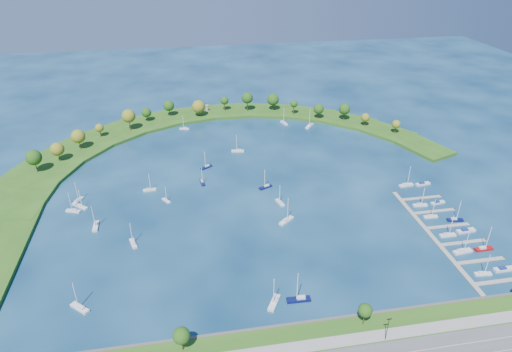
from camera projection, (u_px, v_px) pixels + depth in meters
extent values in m
plane|color=#07213D|center=(249.00, 187.00, 251.95)|extent=(700.00, 700.00, 0.00)
cube|color=#474442|center=(293.00, 325.00, 163.24)|extent=(420.00, 1.20, 1.80)
cube|color=gray|center=(301.00, 347.00, 153.82)|extent=(420.00, 5.00, 0.12)
cylinder|color=#382314|center=(182.00, 344.00, 151.72)|extent=(0.56, 0.56, 5.25)
sphere|color=#1E4511|center=(181.00, 336.00, 149.86)|extent=(6.00, 6.00, 6.00)
cylinder|color=#382314|center=(364.00, 319.00, 161.43)|extent=(0.56, 0.56, 5.60)
sphere|color=#1E4511|center=(365.00, 311.00, 159.56)|extent=(5.20, 5.20, 5.20)
cylinder|color=black|center=(387.00, 330.00, 154.22)|extent=(0.24, 0.24, 10.00)
cube|color=#275015|center=(13.00, 199.00, 239.10)|extent=(43.73, 48.72, 2.00)
cube|color=#275015|center=(42.00, 172.00, 265.93)|extent=(50.23, 54.30, 2.00)
cube|color=#275015|center=(76.00, 150.00, 291.41)|extent=(54.07, 56.09, 2.00)
cube|color=#275015|center=(112.00, 134.00, 314.09)|extent=(55.20, 54.07, 2.00)
cube|color=#275015|center=(150.00, 123.00, 332.65)|extent=(53.65, 48.47, 2.00)
cube|color=#275015|center=(189.00, 115.00, 346.00)|extent=(49.62, 39.75, 2.00)
cube|color=#275015|center=(228.00, 111.00, 353.39)|extent=(44.32, 29.96, 2.00)
cube|color=#275015|center=(267.00, 111.00, 354.38)|extent=(49.49, 38.05, 2.00)
cube|color=#275015|center=(305.00, 114.00, 348.91)|extent=(51.13, 44.12, 2.00)
cube|color=#275015|center=(344.00, 120.00, 337.30)|extent=(49.19, 47.96, 2.00)
cube|color=#275015|center=(382.00, 130.00, 320.23)|extent=(43.90, 49.49, 2.00)
cube|color=#275015|center=(418.00, 145.00, 298.68)|extent=(35.67, 48.74, 2.00)
cylinder|color=#382314|center=(36.00, 166.00, 261.56)|extent=(0.56, 0.56, 7.73)
sphere|color=#1E4511|center=(34.00, 158.00, 258.79)|extent=(9.17, 9.17, 9.17)
cylinder|color=#382314|center=(59.00, 156.00, 274.39)|extent=(0.56, 0.56, 6.36)
sphere|color=#696317|center=(57.00, 149.00, 272.04)|extent=(8.36, 8.36, 8.36)
cylinder|color=#382314|center=(80.00, 144.00, 289.41)|extent=(0.56, 0.56, 7.06)
sphere|color=#696317|center=(78.00, 136.00, 286.82)|extent=(8.98, 8.98, 8.98)
cylinder|color=#382314|center=(100.00, 133.00, 306.64)|extent=(0.56, 0.56, 5.39)
sphere|color=#696317|center=(99.00, 128.00, 304.76)|extent=(5.91, 5.91, 5.91)
cylinder|color=#382314|center=(130.00, 124.00, 315.87)|extent=(0.56, 0.56, 8.84)
sphere|color=#696317|center=(129.00, 116.00, 312.80)|extent=(9.49, 9.49, 9.49)
cylinder|color=#382314|center=(147.00, 118.00, 331.33)|extent=(0.56, 0.56, 5.43)
sphere|color=#1E4511|center=(146.00, 113.00, 329.32)|extent=(7.10, 7.10, 7.10)
cylinder|color=#382314|center=(169.00, 112.00, 340.21)|extent=(0.56, 0.56, 6.72)
sphere|color=#1E4511|center=(169.00, 106.00, 337.79)|extent=(8.13, 8.13, 8.13)
cylinder|color=#382314|center=(199.00, 113.00, 340.13)|extent=(0.56, 0.56, 5.77)
sphere|color=#696317|center=(199.00, 107.00, 337.77)|extent=(9.86, 9.86, 9.86)
cylinder|color=#382314|center=(225.00, 106.00, 350.67)|extent=(0.56, 0.56, 6.89)
sphere|color=#1E4511|center=(224.00, 101.00, 348.39)|extent=(6.37, 6.37, 6.37)
cylinder|color=#382314|center=(247.00, 105.00, 349.40)|extent=(0.56, 0.56, 8.88)
sphere|color=#1E4511|center=(247.00, 98.00, 346.40)|extent=(8.73, 8.73, 8.73)
cylinder|color=#382314|center=(273.00, 106.00, 350.91)|extent=(0.56, 0.56, 7.02)
sphere|color=#1E4511|center=(273.00, 100.00, 348.31)|extent=(9.22, 9.22, 9.22)
cylinder|color=#382314|center=(294.00, 110.00, 343.17)|extent=(0.56, 0.56, 7.47)
sphere|color=#1E4511|center=(294.00, 104.00, 340.81)|extent=(5.61, 5.61, 5.61)
cylinder|color=#382314|center=(318.00, 115.00, 335.80)|extent=(0.56, 0.56, 6.14)
sphere|color=#1E4511|center=(319.00, 109.00, 333.57)|extent=(7.63, 7.63, 7.63)
cylinder|color=#382314|center=(344.00, 116.00, 332.83)|extent=(0.56, 0.56, 7.15)
sphere|color=#1E4511|center=(345.00, 109.00, 330.28)|extent=(8.40, 8.40, 8.40)
cylinder|color=#382314|center=(365.00, 122.00, 323.65)|extent=(0.56, 0.56, 5.23)
sphere|color=#696317|center=(365.00, 117.00, 321.78)|extent=(6.22, 6.22, 6.22)
cylinder|color=#382314|center=(395.00, 130.00, 311.67)|extent=(0.56, 0.56, 5.69)
sphere|color=#696317|center=(396.00, 124.00, 309.71)|extent=(5.94, 5.94, 5.94)
cylinder|color=gray|center=(207.00, 108.00, 350.45)|extent=(2.20, 2.20, 4.47)
cylinder|color=gray|center=(207.00, 105.00, 349.29)|extent=(2.60, 2.60, 0.30)
cube|color=gray|center=(432.00, 237.00, 210.99)|extent=(2.20, 82.00, 0.40)
cube|color=gray|center=(500.00, 281.00, 184.39)|extent=(22.00, 2.00, 0.40)
cube|color=gray|center=(481.00, 261.00, 195.76)|extent=(22.00, 2.00, 0.40)
cylinder|color=#382314|center=(504.00, 257.00, 197.28)|extent=(0.36, 0.36, 1.60)
cube|color=gray|center=(464.00, 242.00, 207.13)|extent=(22.00, 2.00, 0.40)
cylinder|color=#382314|center=(485.00, 239.00, 208.65)|extent=(0.36, 0.36, 1.60)
cube|color=gray|center=(448.00, 226.00, 218.50)|extent=(22.00, 2.00, 0.40)
cylinder|color=#382314|center=(469.00, 223.00, 220.02)|extent=(0.36, 0.36, 1.60)
cube|color=gray|center=(434.00, 211.00, 229.87)|extent=(22.00, 2.00, 0.40)
cylinder|color=#382314|center=(454.00, 209.00, 231.39)|extent=(0.36, 0.36, 1.60)
cube|color=gray|center=(422.00, 198.00, 241.24)|extent=(22.00, 2.00, 0.40)
cylinder|color=#382314|center=(440.00, 196.00, 242.76)|extent=(0.36, 0.36, 1.60)
cube|color=#0A0F41|center=(298.00, 300.00, 174.96)|extent=(9.59, 2.99, 1.14)
cube|color=silver|center=(301.00, 297.00, 174.60)|extent=(3.39, 1.98, 0.80)
cylinder|color=silver|center=(297.00, 286.00, 171.48)|extent=(0.32, 0.32, 12.82)
cube|color=#0A0F41|center=(206.00, 167.00, 271.98)|extent=(7.54, 5.99, 0.92)
cube|color=silver|center=(207.00, 166.00, 272.06)|extent=(3.05, 2.72, 0.64)
cylinder|color=silver|center=(205.00, 159.00, 268.89)|extent=(0.32, 0.32, 10.30)
cube|color=silver|center=(73.00, 211.00, 229.93)|extent=(7.91, 4.59, 0.92)
cube|color=silver|center=(74.00, 210.00, 229.43)|extent=(3.02, 2.31, 0.64)
cylinder|color=silver|center=(70.00, 202.00, 227.29)|extent=(0.32, 0.32, 10.31)
cube|color=silver|center=(80.00, 308.00, 171.12)|extent=(8.04, 7.60, 1.04)
cube|color=silver|center=(81.00, 307.00, 170.29)|extent=(3.38, 3.29, 0.73)
cylinder|color=silver|center=(75.00, 295.00, 168.36)|extent=(0.32, 0.32, 11.68)
cube|color=silver|center=(286.00, 221.00, 222.14)|extent=(8.72, 7.65, 1.09)
cube|color=silver|center=(285.00, 220.00, 221.10)|extent=(3.61, 3.38, 0.76)
cylinder|color=silver|center=(288.00, 209.00, 219.37)|extent=(0.32, 0.32, 12.29)
cube|color=silver|center=(150.00, 190.00, 248.53)|extent=(7.27, 2.63, 0.85)
cube|color=silver|center=(148.00, 189.00, 248.01)|extent=(2.61, 1.61, 0.60)
cylinder|color=silver|center=(150.00, 182.00, 246.12)|extent=(0.32, 0.32, 9.61)
cube|color=silver|center=(280.00, 203.00, 236.91)|extent=(4.02, 7.65, 0.88)
cube|color=silver|center=(281.00, 202.00, 235.97)|extent=(2.10, 2.88, 0.62)
cylinder|color=silver|center=(280.00, 193.00, 234.75)|extent=(0.32, 0.32, 9.95)
cube|color=#0A0F41|center=(265.00, 187.00, 251.12)|extent=(8.11, 5.25, 0.95)
cube|color=silver|center=(267.00, 185.00, 251.11)|extent=(3.15, 2.54, 0.66)
cylinder|color=silver|center=(265.00, 178.00, 247.99)|extent=(0.32, 0.32, 10.66)
cube|color=silver|center=(184.00, 129.00, 324.31)|extent=(7.28, 3.60, 0.84)
cube|color=silver|center=(185.00, 128.00, 323.92)|extent=(2.71, 1.93, 0.59)
cylinder|color=silver|center=(183.00, 122.00, 321.85)|extent=(0.32, 0.32, 9.47)
cube|color=silver|center=(274.00, 303.00, 173.50)|extent=(6.63, 9.05, 1.08)
cube|color=silver|center=(275.00, 299.00, 173.79)|extent=(3.08, 3.60, 0.75)
cylinder|color=silver|center=(274.00, 291.00, 169.70)|extent=(0.32, 0.32, 12.12)
cube|color=silver|center=(238.00, 151.00, 291.74)|extent=(8.42, 3.63, 0.98)
cube|color=silver|center=(239.00, 150.00, 291.34)|extent=(3.08, 2.06, 0.68)
cylinder|color=silver|center=(237.00, 143.00, 288.83)|extent=(0.32, 0.32, 11.00)
cube|color=silver|center=(78.00, 201.00, 238.31)|extent=(5.38, 8.11, 0.95)
cube|color=silver|center=(77.00, 200.00, 237.25)|extent=(2.59, 3.17, 0.67)
cylinder|color=silver|center=(77.00, 191.00, 236.02)|extent=(0.32, 0.32, 10.69)
cube|color=silver|center=(284.00, 123.00, 333.53)|extent=(4.42, 8.58, 0.99)
cube|color=silver|center=(285.00, 122.00, 332.46)|extent=(2.33, 3.22, 0.69)
cylinder|color=silver|center=(284.00, 115.00, 331.10)|extent=(0.32, 0.32, 11.16)
cube|color=silver|center=(310.00, 126.00, 328.27)|extent=(8.16, 9.18, 1.16)
cube|color=silver|center=(310.00, 124.00, 328.53)|extent=(3.59, 3.81, 0.81)
cylinder|color=silver|center=(310.00, 117.00, 324.25)|extent=(0.32, 0.32, 13.00)
cube|color=silver|center=(133.00, 243.00, 206.24)|extent=(4.25, 7.97, 0.92)
cube|color=silver|center=(133.00, 243.00, 205.26)|extent=(2.21, 3.00, 0.64)
cylinder|color=silver|center=(131.00, 233.00, 203.99)|extent=(0.32, 0.32, 10.36)
cube|color=silver|center=(166.00, 201.00, 238.79)|extent=(4.87, 6.09, 0.74)
cube|color=silver|center=(165.00, 199.00, 238.87)|extent=(2.21, 2.47, 0.52)
cylinder|color=silver|center=(166.00, 194.00, 236.27)|extent=(0.32, 0.32, 8.34)
cube|color=silver|center=(96.00, 226.00, 218.04)|extent=(2.51, 8.51, 1.02)
cube|color=silver|center=(96.00, 224.00, 218.35)|extent=(1.71, 2.99, 0.71)
cylinder|color=silver|center=(93.00, 216.00, 214.44)|extent=(0.32, 0.32, 11.43)
cube|color=#0A0F41|center=(202.00, 183.00, 255.57)|extent=(2.77, 7.29, 0.85)
cube|color=silver|center=(202.00, 181.00, 255.82)|extent=(1.66, 2.63, 0.60)
cylinder|color=silver|center=(202.00, 175.00, 252.56)|extent=(0.32, 0.32, 9.61)
cube|color=silver|center=(82.00, 207.00, 233.24)|extent=(7.02, 6.42, 0.89)
cube|color=silver|center=(80.00, 205.00, 233.21)|extent=(2.93, 2.80, 0.63)
cylinder|color=silver|center=(80.00, 198.00, 230.32)|extent=(0.32, 0.32, 10.06)
cube|color=silver|center=(483.00, 274.00, 188.11)|extent=(7.39, 2.81, 0.87)
cube|color=silver|center=(482.00, 273.00, 187.71)|extent=(2.66, 1.68, 0.61)
cylinder|color=silver|center=(487.00, 264.00, 185.57)|extent=(0.32, 0.32, 9.73)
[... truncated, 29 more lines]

